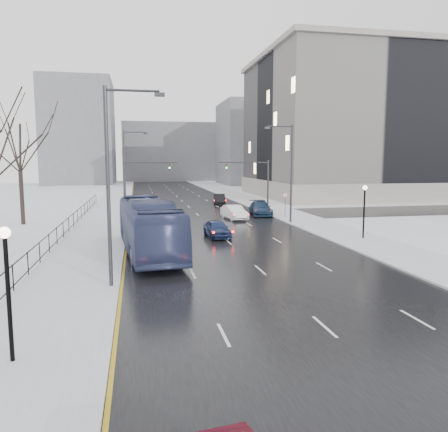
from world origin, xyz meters
TOP-DOWN VIEW (x-y plane):
  - road at (0.00, 60.00)m, footprint 16.00×150.00m
  - cross_road at (0.00, 48.00)m, footprint 130.00×10.00m
  - sidewalk_left at (-10.50, 60.00)m, footprint 5.00×150.00m
  - sidewalk_right at (10.50, 60.00)m, footprint 5.00×150.00m
  - park_strip at (-20.00, 60.00)m, footprint 14.00×150.00m
  - tree_park_e at (-18.20, 44.00)m, footprint 9.45×9.45m
  - iron_fence at (-13.00, 30.00)m, footprint 0.06×70.00m
  - streetlight_r_mid at (8.17, 40.00)m, footprint 2.95×0.25m
  - streetlight_l_near at (-8.17, 20.00)m, footprint 2.95×0.25m
  - streetlight_l_far at (-8.17, 52.00)m, footprint 2.95×0.25m
  - lamppost_l at (-11.00, 12.00)m, footprint 0.36×0.36m
  - lamppost_r_mid at (11.00, 30.00)m, footprint 0.36×0.36m
  - mast_signal_right at (7.33, 48.00)m, footprint 6.10×0.33m
  - mast_signal_left at (-7.33, 48.00)m, footprint 6.10×0.33m
  - no_uturn_sign at (9.20, 44.00)m, footprint 0.60×0.06m
  - civic_building at (35.00, 72.00)m, footprint 41.00×31.00m
  - bldg_far_right at (28.00, 115.00)m, footprint 24.00×20.00m
  - bldg_far_left at (-22.00, 125.00)m, footprint 18.00×22.00m
  - bldg_far_center at (4.00, 140.00)m, footprint 30.00×18.00m
  - bus at (-6.25, 28.09)m, footprint 4.39×13.65m
  - sedan_center_near at (-0.50, 33.38)m, footprint 2.00×4.36m
  - sedan_right_near at (3.35, 43.98)m, footprint 2.27×4.90m
  - sedan_right_far at (7.20, 46.97)m, footprint 2.97×5.83m
  - sedan_right_distant at (4.88, 60.68)m, footprint 2.16×4.73m

SIDE VIEW (x-z plane):
  - tree_park_e at x=-18.20m, z-range -6.75..6.75m
  - road at x=0.00m, z-range 0.00..0.04m
  - cross_road at x=0.00m, z-range 0.00..0.04m
  - park_strip at x=-20.00m, z-range 0.00..0.12m
  - sidewalk_left at x=-10.50m, z-range 0.00..0.16m
  - sidewalk_right at x=10.50m, z-range 0.00..0.16m
  - sedan_center_near at x=-0.50m, z-range 0.04..1.49m
  - sedan_right_distant at x=4.88m, z-range 0.04..1.54m
  - sedan_right_near at x=3.35m, z-range 0.04..1.59m
  - sedan_right_far at x=7.20m, z-range 0.04..1.66m
  - iron_fence at x=-13.00m, z-range 0.26..1.56m
  - bus at x=-6.25m, z-range 0.04..3.77m
  - no_uturn_sign at x=9.20m, z-range 0.95..3.65m
  - lamppost_l at x=-11.00m, z-range 0.80..5.08m
  - lamppost_r_mid at x=11.00m, z-range 0.80..5.08m
  - mast_signal_right at x=7.33m, z-range 0.86..7.36m
  - mast_signal_left at x=-7.33m, z-range 0.86..7.36m
  - streetlight_r_mid at x=8.17m, z-range 0.62..10.62m
  - streetlight_l_near at x=-8.17m, z-range 0.62..10.62m
  - streetlight_l_far at x=-8.17m, z-range 0.62..10.62m
  - bldg_far_center at x=4.00m, z-range 0.00..18.00m
  - bldg_far_right at x=28.00m, z-range 0.00..22.00m
  - civic_building at x=35.00m, z-range -1.19..23.61m
  - bldg_far_left at x=-22.00m, z-range 0.00..28.00m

